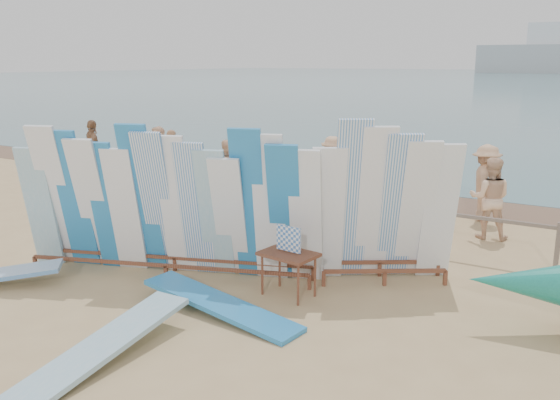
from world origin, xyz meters
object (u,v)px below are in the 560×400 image
Objects in this scene: vendor_table at (289,273)px; beachgoer_2 at (226,170)px; side_surfboard_rack at (384,210)px; flat_board_b at (102,362)px; beachgoer_6 at (368,187)px; beachgoer_11 at (159,152)px; beachgoer_4 at (346,184)px; beach_chair_left at (331,219)px; beachgoer_extra_1 at (93,149)px; main_surfboard_rack at (168,209)px; beachgoer_0 at (134,158)px; stroller at (364,213)px; beach_chair_right at (311,208)px; beachgoer_5 at (409,169)px; beachgoer_1 at (172,157)px; flat_board_d at (220,313)px; beachgoer_8 at (490,198)px; beachgoer_9 at (485,183)px; beachgoer_3 at (332,167)px; beachgoer_7 at (386,172)px.

beachgoer_2 is (-4.70, 4.91, 0.42)m from vendor_table.
flat_board_b is (-1.94, -4.31, -1.22)m from side_surfboard_rack.
beachgoer_11 is at bearing -106.82° from beachgoer_6.
vendor_table is at bearing -88.65° from beachgoer_4.
beachgoer_extra_1 is at bearing -155.24° from beach_chair_left.
main_surfboard_rack reaches higher than beachgoer_0.
beachgoer_extra_1 reaches higher than vendor_table.
stroller is (0.73, 0.07, 0.21)m from beach_chair_left.
beachgoer_0 is at bearing 128.17° from side_surfboard_rack.
side_surfboard_rack is at bearing -68.85° from beachgoer_0.
main_surfboard_rack reaches higher than stroller.
beach_chair_right is at bearing 120.93° from vendor_table.
beachgoer_5 reaches higher than beach_chair_right.
beach_chair_right is 0.48× the size of beachgoer_extra_1.
vendor_table is at bearing 72.40° from flat_board_b.
beachgoer_2 is at bearing 116.19° from side_surfboard_rack.
beach_chair_right is at bearing 179.39° from beach_chair_left.
main_surfboard_rack is 8.77m from beachgoer_11.
beachgoer_0 is at bearing -152.04° from beach_chair_left.
beach_chair_left is 3.61m from beachgoer_5.
vendor_table is 11.26m from beachgoer_extra_1.
vendor_table is 9.13m from beachgoer_1.
beachgoer_11 is at bearing 167.26° from stroller.
vendor_table is at bearing 79.27° from beachgoer_2.
beachgoer_1 reaches higher than flat_board_d.
beachgoer_11 is at bearing -49.01° from beachgoer_1.
beachgoer_8 reaches higher than beachgoer_5.
beachgoer_11 is at bearing 155.98° from beachgoer_4.
beachgoer_11 is at bearing 162.17° from beach_chair_right.
side_surfboard_rack reaches higher than beachgoer_2.
beachgoer_2 is (5.27, -0.32, -0.11)m from beachgoer_extra_1.
beachgoer_9 reaches higher than beachgoer_5.
stroller is 3.38m from beachgoer_3.
flat_board_b is at bearing -54.58° from beach_chair_left.
main_surfboard_rack is at bearing 114.62° from flat_board_b.
beach_chair_left is 0.48× the size of beachgoer_3.
beachgoer_9 is at bearing -76.82° from beachgoer_7.
beachgoer_6 is 1.17× the size of beachgoer_7.
beachgoer_0 is 1.13× the size of beachgoer_1.
beach_chair_left is 3.09m from beachgoer_3.
side_surfboard_rack is 1.73× the size of beachgoer_2.
vendor_table is 6.81m from beachgoer_2.
beachgoer_0 reaches higher than beachgoer_11.
stroller is at bearing 122.32° from beachgoer_9.
beachgoer_6 is 1.16× the size of beachgoer_5.
beachgoer_0 is (-8.53, 3.11, -0.29)m from side_surfboard_rack.
beachgoer_6 is (2.00, -2.41, 0.12)m from beachgoer_3.
beach_chair_left is at bearing 113.47° from vendor_table.
beach_chair_left is (1.15, 3.96, -0.94)m from main_surfboard_rack.
beachgoer_extra_1 reaches higher than beachgoer_1.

